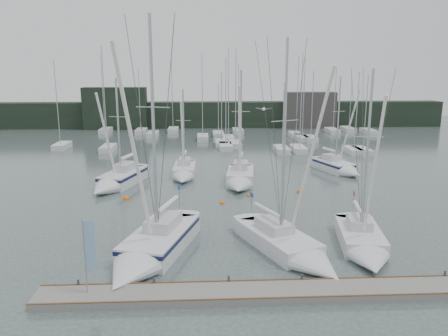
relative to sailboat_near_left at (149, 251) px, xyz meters
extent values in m
plane|color=#404E4B|center=(6.71, 0.45, -0.64)|extent=(160.00, 160.00, 0.00)
cube|color=slate|center=(6.71, -4.55, -0.44)|extent=(24.00, 2.00, 0.40)
cube|color=black|center=(6.71, 62.45, 1.86)|extent=(90.00, 4.00, 5.00)
cube|color=black|center=(-13.29, 60.45, 3.36)|extent=(12.00, 3.00, 8.00)
cube|color=#3F3C3A|center=(24.71, 60.45, 2.86)|extent=(10.00, 3.00, 7.00)
cube|color=silver|center=(-14.31, 55.58, -0.29)|extent=(1.80, 4.50, 0.90)
cylinder|color=#A9ACB1|center=(-14.31, 55.08, 6.73)|extent=(0.12, 0.12, 13.14)
cube|color=silver|center=(6.21, 49.86, -0.29)|extent=(1.80, 4.50, 0.90)
cylinder|color=#A9ACB1|center=(6.21, 49.36, 4.29)|extent=(0.12, 0.12, 8.25)
cube|color=silver|center=(19.38, 48.32, -0.29)|extent=(1.80, 4.50, 0.90)
cylinder|color=#A9ACB1|center=(19.38, 47.82, 6.53)|extent=(0.12, 0.12, 12.74)
cube|color=silver|center=(3.50, 46.49, -0.29)|extent=(1.80, 4.50, 0.90)
cylinder|color=#A9ACB1|center=(3.50, 45.99, 6.66)|extent=(0.12, 0.12, 12.99)
cube|color=silver|center=(33.54, 51.85, -0.29)|extent=(1.80, 4.50, 0.90)
cylinder|color=#A9ACB1|center=(33.54, 51.35, 5.12)|extent=(0.12, 0.12, 9.93)
cube|color=silver|center=(17.04, 35.09, -0.29)|extent=(1.80, 4.50, 0.90)
cylinder|color=#A9ACB1|center=(17.04, 34.59, 6.52)|extent=(0.12, 0.12, 12.73)
cube|color=silver|center=(30.68, 54.64, -0.29)|extent=(1.80, 4.50, 0.90)
cylinder|color=#A9ACB1|center=(30.68, 54.14, 4.53)|extent=(0.12, 0.12, 8.74)
cube|color=silver|center=(-1.93, 55.57, -0.29)|extent=(1.80, 4.50, 0.90)
cylinder|color=#A9ACB1|center=(-1.93, 55.07, 6.71)|extent=(0.12, 0.12, 13.10)
cube|color=silver|center=(6.33, 40.52, -0.29)|extent=(1.80, 4.50, 0.90)
cylinder|color=#A9ACB1|center=(6.33, 40.02, 5.28)|extent=(0.12, 0.12, 10.24)
cube|color=silver|center=(24.36, 33.59, -0.29)|extent=(1.80, 4.50, 0.90)
cylinder|color=#A9ACB1|center=(24.36, 33.09, 5.33)|extent=(0.12, 0.12, 10.34)
cube|color=silver|center=(25.48, 33.29, -0.29)|extent=(1.80, 4.50, 0.90)
cylinder|color=#A9ACB1|center=(25.48, 32.79, 5.10)|extent=(0.12, 0.12, 9.89)
cube|color=silver|center=(20.88, 44.09, -0.29)|extent=(1.80, 4.50, 0.90)
cylinder|color=#A9ACB1|center=(20.88, 43.59, 5.39)|extent=(0.12, 0.12, 10.46)
cube|color=silver|center=(8.37, 39.71, -0.29)|extent=(1.80, 4.50, 0.90)
cylinder|color=#A9ACB1|center=(8.37, 39.21, 6.93)|extent=(0.12, 0.12, 13.54)
cube|color=silver|center=(-5.16, 50.36, -0.29)|extent=(1.80, 4.50, 0.90)
cylinder|color=#A9ACB1|center=(-5.16, 49.86, 6.68)|extent=(0.12, 0.12, 13.04)
cube|color=silver|center=(6.81, 37.60, -0.29)|extent=(1.80, 4.50, 0.90)
cylinder|color=#A9ACB1|center=(6.81, 37.10, 6.27)|extent=(0.12, 0.12, 12.21)
cube|color=silver|center=(27.22, 53.07, -0.29)|extent=(1.80, 4.50, 0.90)
cylinder|color=#A9ACB1|center=(27.22, 52.57, 5.65)|extent=(0.12, 0.12, 10.99)
cube|color=silver|center=(19.70, 45.04, -0.29)|extent=(1.80, 4.50, 0.90)
cylinder|color=#A9ACB1|center=(19.70, 44.54, 6.40)|extent=(0.12, 0.12, 12.47)
cube|color=silver|center=(-17.33, 39.47, -0.29)|extent=(1.80, 4.50, 0.90)
cylinder|color=#A9ACB1|center=(-17.33, 38.97, 6.12)|extent=(0.12, 0.12, 11.92)
cube|color=silver|center=(14.55, 34.78, -0.29)|extent=(1.80, 4.50, 0.90)
cylinder|color=#A9ACB1|center=(14.55, 34.28, 4.63)|extent=(0.12, 0.12, 8.94)
cube|color=silver|center=(-10.07, 37.10, -0.29)|extent=(1.80, 4.50, 0.90)
cylinder|color=#A9ACB1|center=(-10.07, 36.60, 7.02)|extent=(0.12, 0.12, 13.71)
cube|color=silver|center=(9.93, 53.46, -0.29)|extent=(1.80, 4.50, 0.90)
cylinder|color=#A9ACB1|center=(9.93, 52.96, 6.00)|extent=(0.12, 0.12, 11.67)
cube|color=silver|center=(-7.65, 54.20, -0.29)|extent=(1.80, 4.50, 0.90)
cylinder|color=#A9ACB1|center=(-7.65, 53.70, 5.50)|extent=(0.12, 0.12, 10.68)
cube|color=silver|center=(7.64, 45.02, -0.29)|extent=(1.80, 4.50, 0.90)
cylinder|color=#A9ACB1|center=(7.64, 44.52, 7.08)|extent=(0.12, 0.12, 13.84)
cube|color=silver|center=(0.57, 1.87, -0.16)|extent=(5.04, 7.70, 1.61)
cone|color=silver|center=(-0.91, -2.99, -0.16)|extent=(3.86, 3.82, 3.11)
cube|color=silver|center=(0.72, 2.38, 1.02)|extent=(2.46, 3.22, 0.75)
cylinder|color=#A9ACB1|center=(0.42, 1.38, 7.35)|extent=(0.19, 0.19, 13.42)
cylinder|color=white|center=(0.98, 3.23, 1.99)|extent=(1.29, 3.41, 0.30)
cube|color=#10153C|center=(0.57, 1.87, 0.38)|extent=(5.06, 7.72, 0.27)
cube|color=#1C549A|center=(1.66, 5.47, 2.58)|extent=(0.19, 0.56, 0.39)
cube|color=silver|center=(8.28, 1.83, -0.24)|extent=(5.21, 7.24, 1.33)
cone|color=silver|center=(10.14, -2.55, -0.24)|extent=(3.72, 3.73, 2.83)
cube|color=silver|center=(8.11, 2.23, 0.73)|extent=(2.47, 3.06, 0.62)
cylinder|color=#A9ACB1|center=(8.47, 1.39, 6.59)|extent=(0.16, 0.16, 12.34)
cylinder|color=white|center=(7.76, 3.05, 1.52)|extent=(1.50, 3.09, 0.25)
cube|color=#1C549A|center=(6.91, 5.05, 2.01)|extent=(0.21, 0.45, 0.32)
cube|color=silver|center=(13.95, 2.08, -0.24)|extent=(3.58, 6.04, 1.33)
cone|color=silver|center=(13.26, -1.92, -0.24)|extent=(3.03, 2.85, 2.66)
cube|color=silver|center=(14.02, 2.52, 0.73)|extent=(1.82, 2.49, 0.62)
cylinder|color=#A9ACB1|center=(13.88, 1.68, 5.69)|extent=(0.16, 0.16, 10.54)
cylinder|color=white|center=(14.14, 3.20, 1.53)|extent=(0.71, 2.78, 0.25)
cube|color=maroon|center=(14.46, 5.05, 2.01)|extent=(0.10, 0.47, 0.32)
cube|color=silver|center=(-4.77, 18.73, -0.15)|extent=(4.44, 6.67, 1.63)
cone|color=silver|center=(-6.10, 14.55, -0.15)|extent=(3.38, 3.33, 2.71)
cube|color=silver|center=(-4.61, 19.25, 1.04)|extent=(2.16, 2.79, 0.76)
cylinder|color=#A9ACB1|center=(-4.91, 18.31, 5.36)|extent=(0.20, 0.20, 9.39)
cylinder|color=white|center=(-4.40, 19.90, 2.01)|extent=(1.20, 2.95, 0.30)
cube|color=#10153C|center=(-4.77, 18.73, 0.39)|extent=(4.47, 6.69, 0.27)
cube|color=silver|center=(1.39, 22.32, -0.23)|extent=(2.42, 5.40, 1.38)
cone|color=silver|center=(1.30, 18.50, -0.23)|extent=(2.35, 2.34, 2.30)
cube|color=silver|center=(1.40, 22.78, 0.78)|extent=(1.31, 2.17, 0.64)
cylinder|color=#A9ACB1|center=(1.38, 21.94, 4.63)|extent=(0.17, 0.17, 8.34)
cylinder|color=white|center=(1.42, 23.39, 1.61)|extent=(0.32, 2.62, 0.26)
cube|color=silver|center=(7.31, 18.72, -0.15)|extent=(3.32, 5.82, 1.64)
cone|color=silver|center=(6.80, 14.80, -0.15)|extent=(2.91, 2.69, 2.62)
cube|color=silver|center=(7.38, 19.26, 1.05)|extent=(1.72, 2.38, 0.77)
cylinder|color=#A9ACB1|center=(7.26, 18.33, 5.73)|extent=(0.20, 0.20, 10.13)
cylinder|color=white|center=(7.46, 19.81, 2.04)|extent=(0.65, 2.72, 0.31)
cube|color=silver|center=(18.54, 23.35, -0.21)|extent=(4.01, 5.48, 1.43)
cone|color=silver|center=(19.75, 20.04, -0.21)|extent=(3.05, 2.83, 2.47)
cube|color=silver|center=(18.38, 23.80, 0.83)|extent=(1.95, 2.32, 0.67)
cylinder|color=#A9ACB1|center=(18.66, 23.02, 5.29)|extent=(0.17, 0.17, 9.57)
cylinder|color=white|center=(18.20, 24.28, 1.69)|extent=(1.08, 2.35, 0.27)
cube|color=#10153C|center=(18.54, 23.35, 0.26)|extent=(4.04, 5.51, 0.24)
sphere|color=#D65D13|center=(5.08, 11.52, -0.64)|extent=(0.46, 0.46, 0.46)
sphere|color=#D65D13|center=(12.65, 14.62, -0.64)|extent=(0.58, 0.58, 0.58)
sphere|color=#D65D13|center=(-3.57, 13.24, -0.64)|extent=(0.63, 0.63, 0.63)
cylinder|color=#A9ACB1|center=(-2.60, -4.46, 1.74)|extent=(0.08, 0.08, 3.97)
cube|color=#1C6AB3|center=(-2.30, -4.42, 2.31)|extent=(0.53, 0.09, 2.65)
ellipsoid|color=white|center=(7.24, 2.13, 8.49)|extent=(0.30, 0.47, 0.20)
cube|color=gray|center=(6.97, 2.19, 8.51)|extent=(0.45, 0.23, 0.11)
cube|color=gray|center=(7.51, 2.07, 8.51)|extent=(0.45, 0.23, 0.11)
sphere|color=#D65D13|center=(7.68, 13.65, -0.64)|extent=(0.47, 0.47, 0.47)
camera|label=1|loc=(3.35, -25.14, 11.00)|focal=35.00mm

